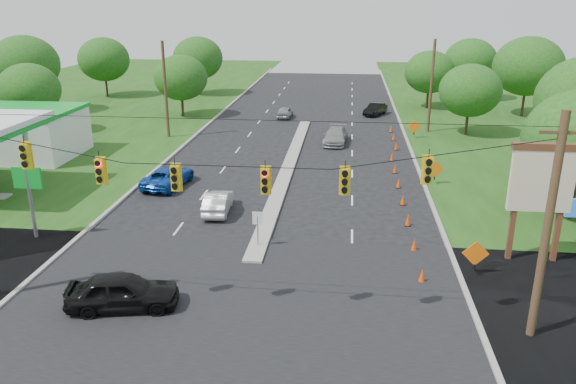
# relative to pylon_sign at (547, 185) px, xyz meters

# --- Properties ---
(ground) EXTENTS (160.00, 160.00, 0.00)m
(ground) POSITION_rel_pylon_sign_xyz_m (-14.31, -6.20, -4.00)
(ground) COLOR black
(ground) RESTS_ON ground
(cross_street) EXTENTS (160.00, 14.00, 0.02)m
(cross_street) POSITION_rel_pylon_sign_xyz_m (-14.31, -6.20, -4.00)
(cross_street) COLOR black
(cross_street) RESTS_ON ground
(curb_left) EXTENTS (0.25, 110.00, 0.16)m
(curb_left) POSITION_rel_pylon_sign_xyz_m (-24.41, 23.80, -4.00)
(curb_left) COLOR gray
(curb_left) RESTS_ON ground
(curb_right) EXTENTS (0.25, 110.00, 0.16)m
(curb_right) POSITION_rel_pylon_sign_xyz_m (-4.21, 23.80, -4.00)
(curb_right) COLOR gray
(curb_right) RESTS_ON ground
(median) EXTENTS (1.00, 34.00, 0.18)m
(median) POSITION_rel_pylon_sign_xyz_m (-14.31, 14.80, -4.00)
(median) COLOR gray
(median) RESTS_ON ground
(median_sign) EXTENTS (0.55, 0.06, 2.05)m
(median_sign) POSITION_rel_pylon_sign_xyz_m (-14.31, -0.20, -2.54)
(median_sign) COLOR gray
(median_sign) RESTS_ON ground
(signal_span) EXTENTS (25.60, 0.32, 9.00)m
(signal_span) POSITION_rel_pylon_sign_xyz_m (-14.37, -7.20, 0.97)
(signal_span) COLOR #422D1C
(signal_span) RESTS_ON ground
(utility_pole_far_left) EXTENTS (0.28, 0.28, 9.00)m
(utility_pole_far_left) POSITION_rel_pylon_sign_xyz_m (-26.81, 23.80, 0.50)
(utility_pole_far_left) COLOR #422D1C
(utility_pole_far_left) RESTS_ON ground
(utility_pole_far_right) EXTENTS (0.28, 0.28, 9.00)m
(utility_pole_far_right) POSITION_rel_pylon_sign_xyz_m (-1.81, 28.80, 0.50)
(utility_pole_far_right) COLOR #422D1C
(utility_pole_far_right) RESTS_ON ground
(pylon_sign) EXTENTS (5.90, 2.30, 6.12)m
(pylon_sign) POSITION_rel_pylon_sign_xyz_m (0.00, 0.00, 0.00)
(pylon_sign) COLOR #59331E
(pylon_sign) RESTS_ON ground
(cone_0) EXTENTS (0.32, 0.32, 0.70)m
(cone_0) POSITION_rel_pylon_sign_xyz_m (-6.07, -3.20, -3.65)
(cone_0) COLOR #E94406
(cone_0) RESTS_ON ground
(cone_1) EXTENTS (0.32, 0.32, 0.70)m
(cone_1) POSITION_rel_pylon_sign_xyz_m (-6.07, 0.30, -3.65)
(cone_1) COLOR #E94406
(cone_1) RESTS_ON ground
(cone_2) EXTENTS (0.32, 0.32, 0.70)m
(cone_2) POSITION_rel_pylon_sign_xyz_m (-6.07, 3.80, -3.65)
(cone_2) COLOR #E94406
(cone_2) RESTS_ON ground
(cone_3) EXTENTS (0.32, 0.32, 0.70)m
(cone_3) POSITION_rel_pylon_sign_xyz_m (-6.07, 7.30, -3.65)
(cone_3) COLOR #E94406
(cone_3) RESTS_ON ground
(cone_4) EXTENTS (0.32, 0.32, 0.70)m
(cone_4) POSITION_rel_pylon_sign_xyz_m (-6.07, 10.80, -3.65)
(cone_4) COLOR #E94406
(cone_4) RESTS_ON ground
(cone_5) EXTENTS (0.32, 0.32, 0.70)m
(cone_5) POSITION_rel_pylon_sign_xyz_m (-6.07, 14.30, -3.65)
(cone_5) COLOR #E94406
(cone_5) RESTS_ON ground
(cone_6) EXTENTS (0.32, 0.32, 0.70)m
(cone_6) POSITION_rel_pylon_sign_xyz_m (-6.07, 17.80, -3.65)
(cone_6) COLOR #E94406
(cone_6) RESTS_ON ground
(cone_7) EXTENTS (0.32, 0.32, 0.70)m
(cone_7) POSITION_rel_pylon_sign_xyz_m (-5.47, 21.30, -3.65)
(cone_7) COLOR #E94406
(cone_7) RESTS_ON ground
(cone_8) EXTENTS (0.32, 0.32, 0.70)m
(cone_8) POSITION_rel_pylon_sign_xyz_m (-5.47, 24.80, -3.65)
(cone_8) COLOR #E94406
(cone_8) RESTS_ON ground
(cone_9) EXTENTS (0.32, 0.32, 0.70)m
(cone_9) POSITION_rel_pylon_sign_xyz_m (-5.47, 28.30, -3.65)
(cone_9) COLOR #E94406
(cone_9) RESTS_ON ground
(work_sign_0) EXTENTS (1.27, 0.58, 1.37)m
(work_sign_0) POSITION_rel_pylon_sign_xyz_m (-3.51, -2.20, -2.91)
(work_sign_0) COLOR black
(work_sign_0) RESTS_ON ground
(work_sign_1) EXTENTS (1.27, 0.58, 1.37)m
(work_sign_1) POSITION_rel_pylon_sign_xyz_m (-3.51, 11.80, -2.91)
(work_sign_1) COLOR black
(work_sign_1) RESTS_ON ground
(work_sign_2) EXTENTS (1.27, 0.58, 1.37)m
(work_sign_2) POSITION_rel_pylon_sign_xyz_m (-3.51, 25.80, -2.91)
(work_sign_2) COLOR black
(work_sign_2) RESTS_ON ground
(tree_2) EXTENTS (5.88, 5.88, 6.86)m
(tree_2) POSITION_rel_pylon_sign_xyz_m (-40.31, 23.80, 0.34)
(tree_2) COLOR black
(tree_2) RESTS_ON ground
(tree_3) EXTENTS (7.56, 7.56, 8.82)m
(tree_3) POSITION_rel_pylon_sign_xyz_m (-46.31, 33.80, 1.58)
(tree_3) COLOR black
(tree_3) RESTS_ON ground
(tree_4) EXTENTS (6.72, 6.72, 7.84)m
(tree_4) POSITION_rel_pylon_sign_xyz_m (-42.31, 45.80, 0.96)
(tree_4) COLOR black
(tree_4) RESTS_ON ground
(tree_5) EXTENTS (5.88, 5.88, 6.86)m
(tree_5) POSITION_rel_pylon_sign_xyz_m (-28.31, 33.80, 0.34)
(tree_5) COLOR black
(tree_5) RESTS_ON ground
(tree_6) EXTENTS (6.72, 6.72, 7.84)m
(tree_6) POSITION_rel_pylon_sign_xyz_m (-30.31, 48.80, 0.96)
(tree_6) COLOR black
(tree_6) RESTS_ON ground
(tree_9) EXTENTS (5.88, 5.88, 6.86)m
(tree_9) POSITION_rel_pylon_sign_xyz_m (1.69, 27.80, 0.34)
(tree_9) COLOR black
(tree_9) RESTS_ON ground
(tree_10) EXTENTS (7.56, 7.56, 8.82)m
(tree_10) POSITION_rel_pylon_sign_xyz_m (9.69, 37.80, 1.58)
(tree_10) COLOR black
(tree_10) RESTS_ON ground
(tree_11) EXTENTS (6.72, 6.72, 7.84)m
(tree_11) POSITION_rel_pylon_sign_xyz_m (5.69, 48.80, 0.96)
(tree_11) COLOR black
(tree_11) RESTS_ON ground
(tree_12) EXTENTS (5.88, 5.88, 6.86)m
(tree_12) POSITION_rel_pylon_sign_xyz_m (-0.31, 41.80, 0.34)
(tree_12) COLOR black
(tree_12) RESTS_ON ground
(black_sedan) EXTENTS (4.99, 2.77, 1.61)m
(black_sedan) POSITION_rel_pylon_sign_xyz_m (-19.06, -6.95, -3.20)
(black_sedan) COLOR black
(black_sedan) RESTS_ON ground
(white_sedan) EXTENTS (1.66, 4.13, 1.33)m
(white_sedan) POSITION_rel_pylon_sign_xyz_m (-17.61, 4.77, -3.33)
(white_sedan) COLOR #B5B5B5
(white_sedan) RESTS_ON ground
(blue_pickup) EXTENTS (2.99, 5.28, 1.39)m
(blue_pickup) POSITION_rel_pylon_sign_xyz_m (-22.29, 9.45, -3.30)
(blue_pickup) COLOR #0F3F9B
(blue_pickup) RESTS_ON ground
(silver_car_far) EXTENTS (2.32, 4.98, 1.41)m
(silver_car_far) POSITION_rel_pylon_sign_xyz_m (-10.86, 23.12, -3.30)
(silver_car_far) COLOR gray
(silver_car_far) RESTS_ON ground
(silver_car_oncoming) EXTENTS (1.66, 3.77, 1.26)m
(silver_car_oncoming) POSITION_rel_pylon_sign_xyz_m (-16.77, 34.19, -3.37)
(silver_car_oncoming) COLOR gray
(silver_car_oncoming) RESTS_ON ground
(dark_car_receding) EXTENTS (2.97, 4.27, 1.34)m
(dark_car_receding) POSITION_rel_pylon_sign_xyz_m (-6.70, 36.94, -3.33)
(dark_car_receding) COLOR black
(dark_car_receding) RESTS_ON ground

